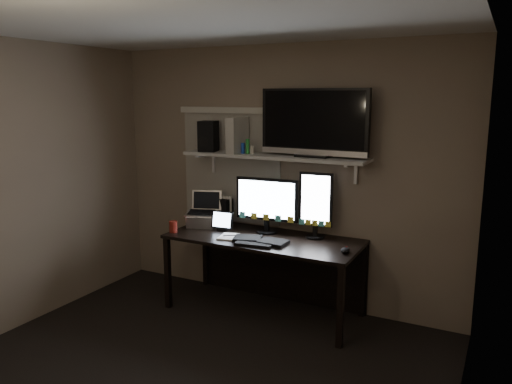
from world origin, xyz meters
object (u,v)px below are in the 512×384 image
Objects in this scene: desk at (269,252)px; tablet at (223,221)px; laptop at (201,210)px; speaker at (208,136)px; monitor_portrait at (316,205)px; keyboard at (260,241)px; cup at (173,227)px; tv at (314,123)px; monitor_landscape at (267,205)px; game_console at (237,135)px; mouse at (345,250)px.

tablet is at bearing -168.78° from desk.
laptop is 1.15× the size of speaker.
tablet is 0.29m from laptop.
monitor_portrait reaches higher than keyboard.
desk is 0.95m from cup.
tv is (1.24, 0.46, 1.00)m from cup.
cup is 0.95m from speaker.
keyboard is at bearing -35.95° from laptop.
keyboard is at bearing -77.84° from monitor_landscape.
monitor_landscape reaches higher than cup.
keyboard is (-0.39, -0.36, -0.30)m from monitor_portrait.
monitor_portrait is at bearing -13.17° from laptop.
tv is (1.12, 0.15, 0.88)m from laptop.
tv reaches higher than game_console.
game_console is (-0.76, -0.04, -0.13)m from tv.
monitor_portrait is (0.48, 0.05, 0.04)m from monitor_landscape.
speaker is (-0.74, 0.32, 0.88)m from keyboard.
monitor_landscape is 1.81× the size of laptop.
laptop is at bearing 166.87° from tablet.
game_console reaches higher than cup.
mouse is at bearing -3.12° from keyboard.
tv is at bearing 8.38° from tablet.
tv reaches higher than monitor_portrait.
monitor_portrait is 1.21× the size of keyboard.
monitor_portrait is at bearing 138.71° from mouse.
game_console reaches higher than laptop.
keyboard is 4.43× the size of mouse.
monitor_portrait is at bearing -12.71° from speaker.
tablet is at bearing 34.36° from cup.
cup is at bearing -130.66° from laptop.
speaker is at bearing 175.95° from desk.
mouse is at bearing -25.90° from laptop.
tablet is (-1.27, 0.12, 0.08)m from mouse.
laptop is at bearing -125.79° from speaker.
speaker is (-0.70, 0.05, 1.08)m from desk.
keyboard is at bearing -178.84° from mouse.
tablet reaches higher than desk.
tablet is 1.29m from tv.
cup is (-0.39, -0.27, -0.04)m from tablet.
game_console reaches higher than keyboard.
game_console is at bearing 134.09° from keyboard.
cup is at bearing -125.58° from speaker.
game_console is (-0.41, 0.33, 0.90)m from keyboard.
tablet is 0.84m from game_console.
game_console is (-1.18, 0.27, 0.90)m from mouse.
laptop is (-0.69, -0.09, -0.10)m from monitor_landscape.
game_console is at bearing 40.87° from cup.
tv is at bearing 39.21° from keyboard.
tablet is (-0.41, -0.13, -0.17)m from monitor_landscape.
laptop reaches higher than cup.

